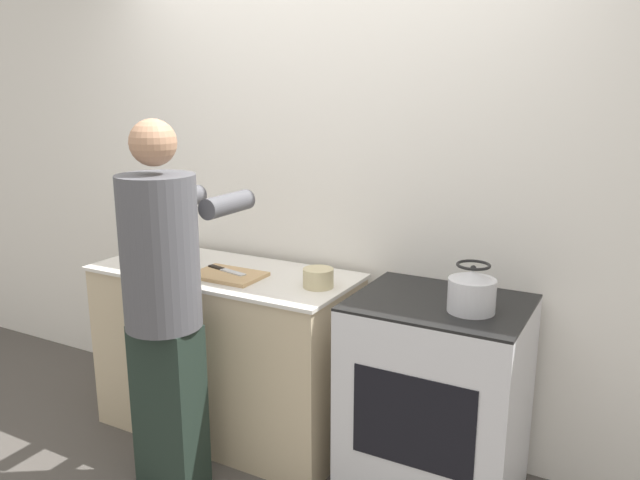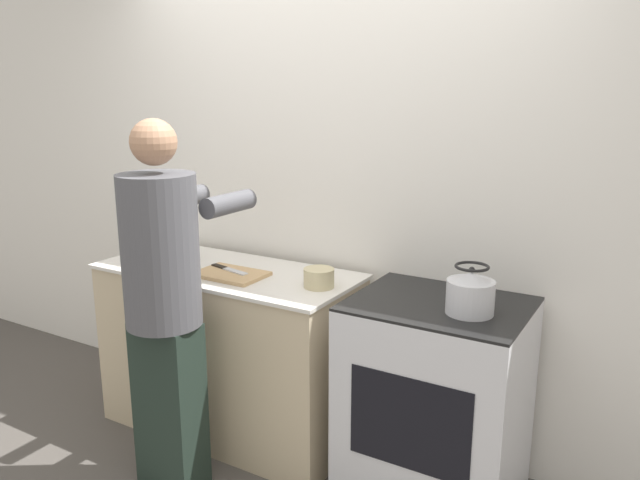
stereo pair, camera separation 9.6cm
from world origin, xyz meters
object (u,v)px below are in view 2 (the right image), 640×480
at_px(oven, 435,401).
at_px(canister_jar, 180,246).
at_px(bowl_prep, 319,278).
at_px(kettle, 470,293).
at_px(cutting_board, 231,274).
at_px(knife, 228,269).
at_px(person, 165,297).

xyz_separation_m(oven, canister_jar, (-1.45, -0.02, 0.52)).
xyz_separation_m(oven, bowl_prep, (-0.58, -0.02, 0.48)).
bearing_deg(kettle, cutting_board, -178.75).
bearing_deg(kettle, bowl_prep, 176.56).
xyz_separation_m(cutting_board, canister_jar, (-0.39, 0.07, 0.08)).
distance_m(oven, kettle, 0.57).
relative_size(knife, kettle, 1.26).
bearing_deg(knife, person, -73.69).
distance_m(cutting_board, canister_jar, 0.41).
bearing_deg(knife, kettle, 12.60).
bearing_deg(bowl_prep, canister_jar, 179.96).
height_order(oven, cutting_board, oven).
height_order(oven, canister_jar, canister_jar).
relative_size(person, knife, 6.61).
relative_size(oven, kettle, 4.54).
relative_size(oven, canister_jar, 5.28).
height_order(person, knife, person).
height_order(oven, knife, knife).
relative_size(cutting_board, kettle, 1.69).
distance_m(person, cutting_board, 0.44).
bearing_deg(cutting_board, person, -91.61).
bearing_deg(canister_jar, knife, -6.31).
bearing_deg(bowl_prep, oven, 1.66).
relative_size(knife, bowl_prep, 1.77).
height_order(oven, kettle, kettle).
bearing_deg(kettle, knife, 179.75).
bearing_deg(canister_jar, oven, 0.65).
bearing_deg(kettle, person, -158.96).
distance_m(kettle, bowl_prep, 0.74).
relative_size(cutting_board, knife, 1.34).
distance_m(person, bowl_prep, 0.70).
height_order(kettle, canister_jar, kettle).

